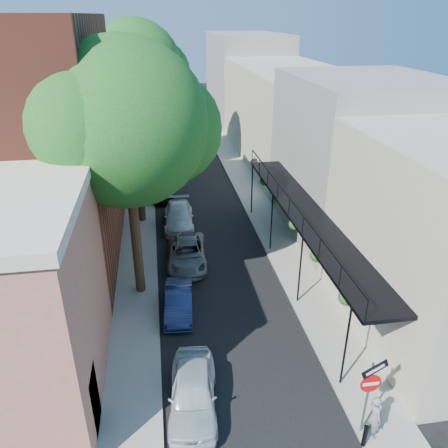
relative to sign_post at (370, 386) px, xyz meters
name	(u,v)px	position (x,y,z in m)	size (l,w,h in m)	color
road_surface	(187,162)	(-3.16, 29.03, -2.03)	(6.00, 64.00, 0.01)	black
sidewalk_left	(142,164)	(-7.16, 29.03, -1.98)	(2.00, 64.00, 0.12)	gray
sidewalk_right	(231,159)	(0.84, 29.03, -1.98)	(2.00, 64.00, 0.12)	gray
buildings_left	(69,113)	(-12.46, 27.79, 2.90)	(10.10, 59.10, 12.00)	#C87466
buildings_right	(289,110)	(5.83, 28.51, 2.39)	(9.80, 55.00, 10.00)	#BCB69B
sign_post	(370,386)	(0.00, 0.00, 0.00)	(0.89, 0.17, 2.99)	#595B60
bollard	(365,436)	(-0.16, -0.47, -1.52)	(0.14, 0.14, 0.80)	black
oak_near	(136,126)	(-6.53, 9.29, 5.84)	(7.48, 6.80, 11.42)	#362415
oak_mid	(140,109)	(-6.58, 17.26, 5.02)	(6.60, 6.00, 10.20)	#362415
oak_far	(141,69)	(-6.51, 26.30, 6.22)	(7.70, 7.00, 11.90)	#362415
parked_car_a	(193,392)	(-5.12, 1.89, -1.37)	(1.57, 3.89, 1.33)	silver
parked_car_b	(179,301)	(-5.26, 7.19, -1.48)	(1.18, 3.37, 1.11)	#172148
parked_car_c	(187,253)	(-4.56, 11.35, -1.43)	(2.00, 4.33, 1.20)	slate
parked_car_d	(179,217)	(-4.70, 15.99, -1.41)	(1.77, 4.35, 1.26)	silver
parked_car_e	(162,189)	(-5.62, 20.93, -1.36)	(1.59, 3.95, 1.35)	black
parked_car_f	(162,166)	(-5.43, 26.44, -1.44)	(1.27, 3.64, 1.20)	slate
pedestrian	(375,417)	(0.24, -0.17, -1.13)	(0.57, 0.37, 1.57)	slate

